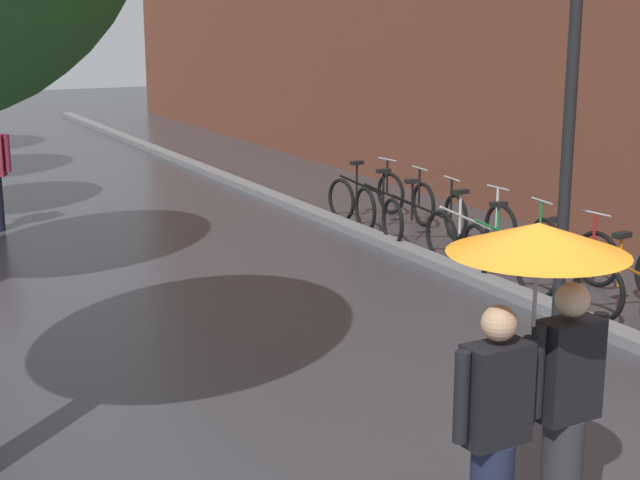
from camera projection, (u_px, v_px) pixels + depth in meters
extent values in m
cube|color=slate|center=(307.00, 210.00, 15.84)|extent=(0.30, 36.00, 0.12)
torus|color=black|center=(599.00, 291.00, 10.19)|extent=(0.13, 0.70, 0.70)
cylinder|color=orange|center=(626.00, 267.00, 10.36)|extent=(0.88, 0.12, 0.43)
cylinder|color=orange|center=(620.00, 262.00, 10.29)|extent=(0.04, 0.04, 0.55)
cube|color=black|center=(622.00, 235.00, 10.21)|extent=(0.23, 0.12, 0.06)
torus|color=black|center=(597.00, 259.00, 11.53)|extent=(0.12, 0.70, 0.70)
torus|color=black|center=(537.00, 271.00, 10.99)|extent=(0.12, 0.70, 0.70)
cylinder|color=red|center=(563.00, 249.00, 11.16)|extent=(0.88, 0.12, 0.43)
cylinder|color=red|center=(557.00, 244.00, 11.09)|extent=(0.04, 0.04, 0.55)
cube|color=black|center=(558.00, 219.00, 11.02)|extent=(0.23, 0.12, 0.06)
cylinder|color=red|center=(594.00, 237.00, 11.42)|extent=(0.04, 0.04, 0.58)
cylinder|color=#9E9EA3|center=(595.00, 213.00, 11.35)|extent=(0.07, 0.46, 0.03)
torus|color=black|center=(545.00, 244.00, 12.27)|extent=(0.15, 0.70, 0.70)
torus|color=black|center=(476.00, 251.00, 11.93)|extent=(0.15, 0.70, 0.70)
cylinder|color=#1E7A38|center=(504.00, 233.00, 12.02)|extent=(0.88, 0.15, 0.43)
cylinder|color=#1E7A38|center=(498.00, 228.00, 11.96)|extent=(0.04, 0.04, 0.55)
cube|color=black|center=(499.00, 204.00, 11.89)|extent=(0.23, 0.13, 0.06)
cylinder|color=#1E7A38|center=(541.00, 223.00, 12.17)|extent=(0.04, 0.04, 0.58)
cylinder|color=#9E9EA3|center=(542.00, 201.00, 12.10)|extent=(0.09, 0.46, 0.03)
torus|color=black|center=(501.00, 228.00, 13.21)|extent=(0.07, 0.70, 0.70)
torus|color=black|center=(441.00, 236.00, 12.74)|extent=(0.07, 0.70, 0.70)
cylinder|color=silver|center=(466.00, 218.00, 12.88)|extent=(0.88, 0.05, 0.43)
cylinder|color=silver|center=(460.00, 214.00, 12.82)|extent=(0.04, 0.04, 0.55)
cube|color=black|center=(461.00, 192.00, 12.74)|extent=(0.22, 0.10, 0.06)
cylinder|color=silver|center=(497.00, 208.00, 13.10)|extent=(0.04, 0.04, 0.58)
cylinder|color=#9E9EA3|center=(498.00, 188.00, 13.03)|extent=(0.03, 0.46, 0.03)
torus|color=black|center=(456.00, 217.00, 13.92)|extent=(0.15, 0.70, 0.70)
torus|color=black|center=(393.00, 222.00, 13.59)|extent=(0.15, 0.70, 0.70)
cylinder|color=black|center=(418.00, 207.00, 13.67)|extent=(0.88, 0.15, 0.43)
cylinder|color=black|center=(412.00, 202.00, 13.62)|extent=(0.04, 0.04, 0.55)
cube|color=black|center=(413.00, 181.00, 13.55)|extent=(0.23, 0.13, 0.06)
cylinder|color=black|center=(451.00, 198.00, 13.83)|extent=(0.04, 0.04, 0.58)
cylinder|color=#9E9EA3|center=(452.00, 179.00, 13.76)|extent=(0.09, 0.46, 0.03)
torus|color=black|center=(423.00, 204.00, 14.86)|extent=(0.11, 0.70, 0.70)
torus|color=black|center=(365.00, 209.00, 14.47)|extent=(0.11, 0.70, 0.70)
cylinder|color=black|center=(389.00, 195.00, 14.58)|extent=(0.88, 0.10, 0.43)
cylinder|color=black|center=(383.00, 190.00, 14.52)|extent=(0.04, 0.04, 0.55)
cube|color=black|center=(384.00, 171.00, 14.45)|extent=(0.23, 0.12, 0.06)
cylinder|color=black|center=(419.00, 187.00, 14.76)|extent=(0.04, 0.04, 0.58)
cylinder|color=#9E9EA3|center=(420.00, 168.00, 14.69)|extent=(0.06, 0.46, 0.03)
torus|color=black|center=(391.00, 193.00, 15.79)|extent=(0.15, 0.70, 0.70)
torus|color=black|center=(341.00, 200.00, 15.23)|extent=(0.15, 0.70, 0.70)
cylinder|color=black|center=(362.00, 185.00, 15.40)|extent=(0.88, 0.15, 0.43)
cylinder|color=black|center=(357.00, 181.00, 15.33)|extent=(0.04, 0.04, 0.55)
cube|color=black|center=(357.00, 163.00, 15.26)|extent=(0.23, 0.13, 0.06)
cylinder|color=black|center=(387.00, 177.00, 15.68)|extent=(0.04, 0.04, 0.58)
cylinder|color=#9E9EA3|center=(387.00, 159.00, 15.61)|extent=(0.09, 0.46, 0.03)
cube|color=black|center=(496.00, 394.00, 5.45)|extent=(0.41, 0.23, 0.61)
sphere|color=tan|center=(499.00, 323.00, 5.35)|extent=(0.21, 0.21, 0.21)
cylinder|color=black|center=(462.00, 397.00, 5.32)|extent=(0.09, 0.09, 0.55)
cylinder|color=black|center=(529.00, 381.00, 5.56)|extent=(0.09, 0.09, 0.55)
cylinder|color=#2D2D33|center=(561.00, 480.00, 5.88)|extent=(0.26, 0.26, 0.84)
cube|color=black|center=(568.00, 369.00, 5.71)|extent=(0.41, 0.23, 0.63)
sphere|color=beige|center=(572.00, 300.00, 5.60)|extent=(0.21, 0.21, 0.21)
cylinder|color=black|center=(537.00, 372.00, 5.58)|extent=(0.09, 0.09, 0.57)
cylinder|color=black|center=(598.00, 357.00, 5.82)|extent=(0.09, 0.09, 0.57)
cylinder|color=#9E9EA3|center=(532.00, 343.00, 5.54)|extent=(0.02, 0.02, 1.14)
cone|color=orange|center=(538.00, 238.00, 5.39)|extent=(1.06, 1.06, 0.18)
cylinder|color=black|center=(568.00, 137.00, 9.14)|extent=(0.12, 0.12, 4.19)
cylinder|color=maroon|center=(7.00, 153.00, 14.35)|extent=(0.09, 0.09, 0.58)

